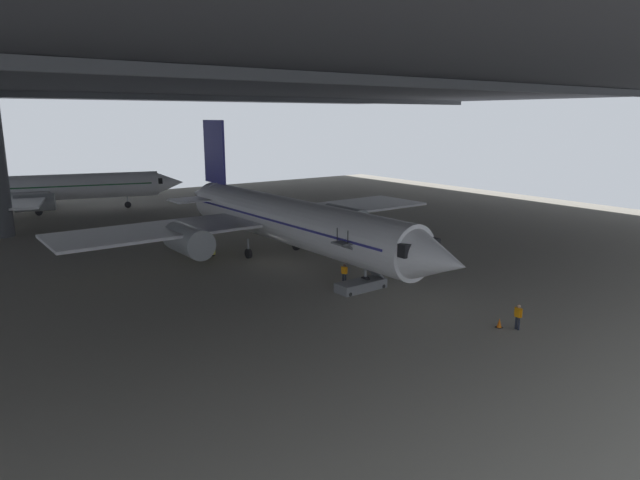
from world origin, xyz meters
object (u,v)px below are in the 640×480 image
(boarding_stairs, at_px, (360,280))
(airplane_distant, at_px, (54,187))
(airplane_main, at_px, (286,220))
(crew_worker_near_nose, at_px, (518,315))
(crew_worker_by_stairs, at_px, (344,273))
(traffic_cone_orange, at_px, (499,323))
(baggage_tug, at_px, (203,250))

(boarding_stairs, relative_size, airplane_distant, 0.15)
(airplane_main, height_order, crew_worker_near_nose, airplane_main)
(boarding_stairs, relative_size, crew_worker_by_stairs, 3.11)
(airplane_main, bearing_deg, airplane_distant, 106.20)
(crew_worker_by_stairs, bearing_deg, traffic_cone_orange, -81.14)
(airplane_distant, distance_m, traffic_cone_orange, 63.04)
(airplane_distant, xyz_separation_m, baggage_tug, (5.92, -34.27, -2.78))
(airplane_distant, bearing_deg, crew_worker_near_nose, -77.55)
(airplane_distant, bearing_deg, crew_worker_by_stairs, -77.13)
(crew_worker_near_nose, xyz_separation_m, airplane_distant, (-13.78, 62.40, 2.40))
(boarding_stairs, relative_size, traffic_cone_orange, 8.04)
(baggage_tug, bearing_deg, airplane_main, -44.50)
(airplane_main, distance_m, airplane_distant, 41.48)
(crew_worker_by_stairs, relative_size, baggage_tug, 0.64)
(boarding_stairs, distance_m, airplane_distant, 52.04)
(boarding_stairs, height_order, crew_worker_near_nose, boarding_stairs)
(crew_worker_by_stairs, xyz_separation_m, airplane_distant, (-11.15, 48.79, 2.43))
(airplane_main, height_order, traffic_cone_orange, airplane_main)
(crew_worker_near_nose, distance_m, traffic_cone_orange, 1.21)
(airplane_main, bearing_deg, traffic_cone_orange, -85.87)
(airplane_main, relative_size, crew_worker_by_stairs, 25.45)
(crew_worker_near_nose, relative_size, traffic_cone_orange, 2.67)
(airplane_main, height_order, boarding_stairs, airplane_main)
(baggage_tug, bearing_deg, boarding_stairs, -72.58)
(airplane_main, height_order, crew_worker_by_stairs, airplane_main)
(airplane_main, distance_m, crew_worker_by_stairs, 9.38)
(boarding_stairs, xyz_separation_m, crew_worker_near_nose, (2.68, -11.62, 0.16))
(traffic_cone_orange, bearing_deg, boarding_stairs, 100.72)
(boarding_stairs, distance_m, traffic_cone_orange, 11.00)
(boarding_stairs, xyz_separation_m, traffic_cone_orange, (2.04, -10.80, -0.45))
(crew_worker_by_stairs, relative_size, airplane_distant, 0.05)
(crew_worker_by_stairs, xyz_separation_m, baggage_tug, (-5.23, 14.52, -0.35))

